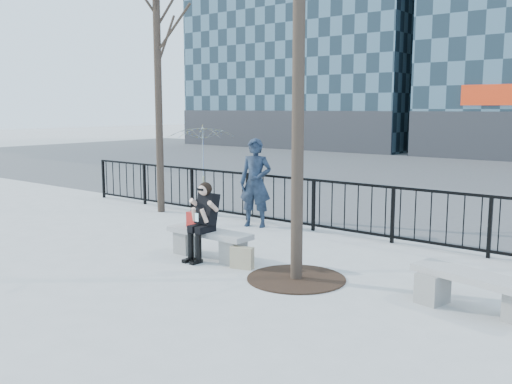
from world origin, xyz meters
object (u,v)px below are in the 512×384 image
Objects in this scene: bench_second at (475,289)px; seated_woman at (202,221)px; standing_man at (256,183)px; bench_main at (209,241)px.

bench_second is 1.25× the size of seated_woman.
standing_man is (-5.50, 2.40, 0.66)m from bench_second.
seated_woman is at bearing -90.00° from bench_main.
standing_man reaches higher than bench_main.
bench_second is 0.86× the size of standing_man.
seated_woman is 0.69× the size of standing_man.
bench_main is 2.85m from standing_man.
bench_second is (4.47, 0.17, 0.00)m from bench_main.
bench_second is 4.50m from seated_woman.
seated_woman is at bearing -90.25° from standing_man.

